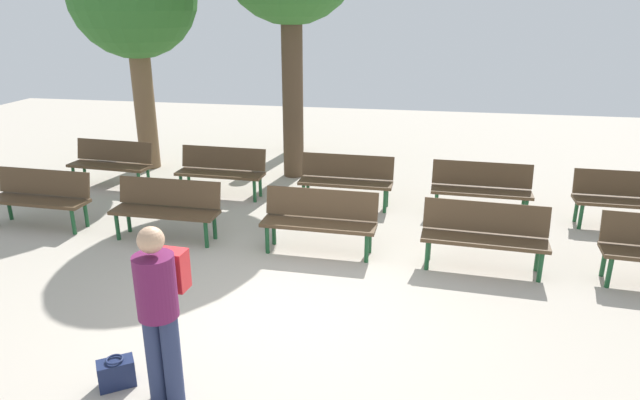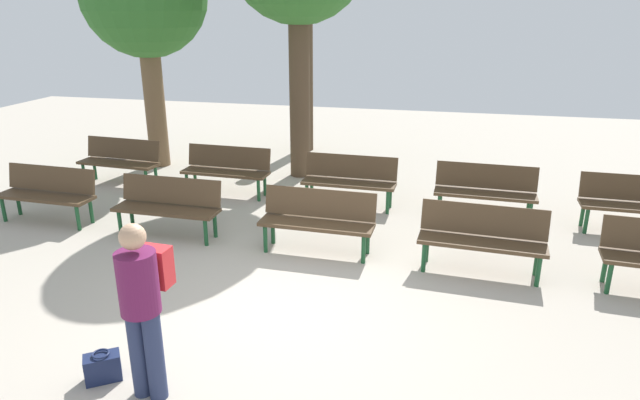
# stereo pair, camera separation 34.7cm
# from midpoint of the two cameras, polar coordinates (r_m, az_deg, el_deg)

# --- Properties ---
(ground_plane) EXTENTS (26.34, 26.34, 0.00)m
(ground_plane) POSITION_cam_midpoint_polar(r_m,az_deg,el_deg) (6.58, -5.09, -10.83)
(ground_plane) COLOR #B2A899
(bench_r0_c0) EXTENTS (1.62, 0.54, 0.87)m
(bench_r0_c0) POSITION_cam_midpoint_polar(r_m,az_deg,el_deg) (9.79, -27.71, 0.47)
(bench_r0_c0) COLOR #4C3823
(bench_r0_c0) RESTS_ON ground_plane
(bench_r0_c1) EXTENTS (1.61, 0.51, 0.87)m
(bench_r0_c1) POSITION_cam_midpoint_polar(r_m,az_deg,el_deg) (8.55, -16.61, -0.58)
(bench_r0_c1) COLOR #4C3823
(bench_r0_c1) RESTS_ON ground_plane
(bench_r0_c2) EXTENTS (1.61, 0.53, 0.87)m
(bench_r0_c2) POSITION_cam_midpoint_polar(r_m,az_deg,el_deg) (7.74, -1.32, -1.82)
(bench_r0_c2) COLOR #4C3823
(bench_r0_c2) RESTS_ON ground_plane
(bench_r0_c3) EXTENTS (1.63, 0.59, 0.87)m
(bench_r0_c3) POSITION_cam_midpoint_polar(r_m,az_deg,el_deg) (7.50, 15.27, -3.25)
(bench_r0_c3) COLOR #4C3823
(bench_r0_c3) RESTS_ON ground_plane
(bench_r1_c0) EXTENTS (1.63, 0.59, 0.87)m
(bench_r1_c0) POSITION_cam_midpoint_polar(r_m,az_deg,el_deg) (11.36, -21.45, 3.74)
(bench_r1_c0) COLOR #4C3823
(bench_r1_c0) RESTS_ON ground_plane
(bench_r1_c1) EXTENTS (1.62, 0.54, 0.87)m
(bench_r1_c1) POSITION_cam_midpoint_polar(r_m,az_deg,el_deg) (10.26, -11.06, 3.17)
(bench_r1_c1) COLOR #4C3823
(bench_r1_c1) RESTS_ON ground_plane
(bench_r1_c2) EXTENTS (1.61, 0.52, 0.87)m
(bench_r1_c2) POSITION_cam_midpoint_polar(r_m,az_deg,el_deg) (9.55, 1.68, 2.32)
(bench_r1_c2) COLOR #4C3823
(bench_r1_c2) RESTS_ON ground_plane
(bench_r1_c3) EXTENTS (1.62, 0.54, 0.87)m
(bench_r1_c3) POSITION_cam_midpoint_polar(r_m,az_deg,el_deg) (9.42, 15.23, 1.38)
(bench_r1_c3) COLOR #4C3823
(bench_r1_c3) RESTS_ON ground_plane
(bench_r1_c4) EXTENTS (1.61, 0.52, 0.87)m
(bench_r1_c4) POSITION_cam_midpoint_polar(r_m,az_deg,el_deg) (9.75, 28.25, 0.31)
(bench_r1_c4) COLOR #4C3823
(bench_r1_c4) RESTS_ON ground_plane
(tree_1) EXTENTS (0.34, 0.34, 2.95)m
(tree_1) POSITION_cam_midpoint_polar(r_m,az_deg,el_deg) (13.22, -3.27, 11.39)
(tree_1) COLOR #4C3A28
(tree_1) RESTS_ON ground_plane
(visitor_with_backpack) EXTENTS (0.36, 0.54, 1.65)m
(visitor_with_backpack) POSITION_cam_midpoint_polar(r_m,az_deg,el_deg) (4.95, -18.07, -10.19)
(visitor_with_backpack) COLOR navy
(visitor_with_backpack) RESTS_ON ground_plane
(handbag) EXTENTS (0.37, 0.33, 0.29)m
(handbag) POSITION_cam_midpoint_polar(r_m,az_deg,el_deg) (5.67, -21.92, -16.18)
(handbag) COLOR #192347
(handbag) RESTS_ON ground_plane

